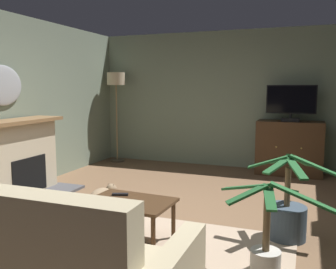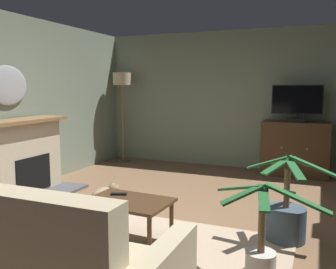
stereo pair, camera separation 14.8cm
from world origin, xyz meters
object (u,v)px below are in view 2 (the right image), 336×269
(fireplace, at_px, (25,159))
(coffee_table, at_px, (128,205))
(potted_plant_tall_palm_by_window, at_px, (286,219))
(tv_cabinet, at_px, (295,150))
(television, at_px, (297,102))
(potted_plant_leafy_by_curtain, at_px, (261,249))
(floor_lamp, at_px, (122,88))
(tv_remote, at_px, (119,194))
(cat, at_px, (104,194))
(wall_mirror_oval, at_px, (8,85))

(fireplace, xyz_separation_m, coffee_table, (2.19, -0.87, -0.15))
(coffee_table, height_order, potted_plant_tall_palm_by_window, potted_plant_tall_palm_by_window)
(tv_cabinet, relative_size, television, 1.36)
(potted_plant_leafy_by_curtain, xyz_separation_m, floor_lamp, (-3.48, 3.81, 1.31))
(tv_remote, bearing_deg, tv_cabinet, -133.37)
(coffee_table, xyz_separation_m, potted_plant_tall_palm_by_window, (1.49, 0.65, -0.16))
(tv_cabinet, bearing_deg, cat, -131.57)
(fireplace, relative_size, tv_cabinet, 1.22)
(television, height_order, floor_lamp, floor_lamp)
(potted_plant_leafy_by_curtain, bearing_deg, wall_mirror_oval, 164.07)
(coffee_table, bearing_deg, cat, 132.76)
(coffee_table, distance_m, floor_lamp, 4.32)
(tv_cabinet, bearing_deg, television, -90.00)
(tv_remote, bearing_deg, wall_mirror_oval, -38.00)
(television, xyz_separation_m, floor_lamp, (-3.47, -0.01, 0.24))
(television, relative_size, coffee_table, 0.96)
(tv_cabinet, xyz_separation_m, television, (-0.00, -0.05, 0.85))
(potted_plant_leafy_by_curtain, height_order, cat, potted_plant_leafy_by_curtain)
(potted_plant_leafy_by_curtain, distance_m, cat, 2.65)
(potted_plant_tall_palm_by_window, bearing_deg, television, 92.39)
(fireplace, height_order, tv_cabinet, fireplace)
(fireplace, height_order, floor_lamp, floor_lamp)
(floor_lamp, bearing_deg, potted_plant_leafy_by_curtain, -47.54)
(television, distance_m, tv_remote, 3.90)
(wall_mirror_oval, bearing_deg, potted_plant_leafy_by_curtain, -15.93)
(tv_remote, relative_size, cat, 0.23)
(tv_cabinet, distance_m, potted_plant_leafy_by_curtain, 3.88)
(fireplace, height_order, television, television)
(fireplace, distance_m, potted_plant_leafy_by_curtain, 3.74)
(wall_mirror_oval, height_order, tv_cabinet, wall_mirror_oval)
(fireplace, distance_m, wall_mirror_oval, 1.10)
(wall_mirror_oval, bearing_deg, tv_remote, -18.29)
(tv_remote, xyz_separation_m, potted_plant_leafy_by_curtain, (1.55, -0.34, -0.20))
(tv_cabinet, bearing_deg, coffee_table, -110.52)
(tv_remote, relative_size, potted_plant_leafy_by_curtain, 0.18)
(tv_cabinet, height_order, television, television)
(coffee_table, bearing_deg, floor_lamp, 120.48)
(fireplace, height_order, potted_plant_leafy_by_curtain, fireplace)
(wall_mirror_oval, bearing_deg, coffee_table, -19.54)
(fireplace, bearing_deg, tv_cabinet, 38.00)
(potted_plant_leafy_by_curtain, bearing_deg, fireplace, 163.01)
(wall_mirror_oval, relative_size, tv_remote, 4.26)
(wall_mirror_oval, xyz_separation_m, television, (3.81, 2.73, -0.29))
(wall_mirror_oval, distance_m, coffee_table, 2.86)
(tv_remote, xyz_separation_m, floor_lamp, (-1.93, 3.46, 1.11))
(tv_remote, distance_m, potted_plant_leafy_by_curtain, 1.60)
(potted_plant_leafy_by_curtain, relative_size, floor_lamp, 0.51)
(wall_mirror_oval, relative_size, cat, 0.99)
(cat, bearing_deg, fireplace, -172.40)
(tv_cabinet, bearing_deg, fireplace, -142.00)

